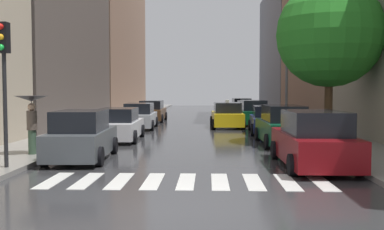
# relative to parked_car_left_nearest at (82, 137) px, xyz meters

# --- Properties ---
(ground_plane) EXTENTS (28.00, 72.00, 0.04)m
(ground_plane) POSITION_rel_parked_car_left_nearest_xyz_m (3.86, 17.38, -0.83)
(ground_plane) COLOR #333336
(sidewalk_left) EXTENTS (3.00, 72.00, 0.15)m
(sidewalk_left) POSITION_rel_parked_car_left_nearest_xyz_m (-2.64, 17.38, -0.74)
(sidewalk_left) COLOR gray
(sidewalk_left) RESTS_ON ground
(sidewalk_right) EXTENTS (3.00, 72.00, 0.15)m
(sidewalk_right) POSITION_rel_parked_car_left_nearest_xyz_m (10.36, 17.38, -0.74)
(sidewalk_right) COLOR gray
(sidewalk_right) RESTS_ON ground
(crosswalk_stripes) EXTENTS (7.65, 2.20, 0.01)m
(crosswalk_stripes) POSITION_rel_parked_car_left_nearest_xyz_m (3.86, -3.59, -0.81)
(crosswalk_stripes) COLOR silver
(crosswalk_stripes) RESTS_ON ground
(building_left_far) EXTENTS (6.00, 21.96, 23.62)m
(building_left_far) POSITION_rel_parked_car_left_nearest_xyz_m (-7.14, 34.74, 11.00)
(building_left_far) COLOR #8C6B56
(building_left_far) RESTS_ON ground
(building_right_far) EXTENTS (6.00, 18.90, 14.72)m
(building_right_far) POSITION_rel_parked_car_left_nearest_xyz_m (14.86, 40.20, 6.55)
(building_right_far) COLOR slate
(building_right_far) RESTS_ON ground
(parked_car_left_nearest) EXTENTS (2.15, 4.39, 1.75)m
(parked_car_left_nearest) POSITION_rel_parked_car_left_nearest_xyz_m (0.00, 0.00, 0.00)
(parked_car_left_nearest) COLOR #474C51
(parked_car_left_nearest) RESTS_ON ground
(parked_car_left_second) EXTENTS (2.20, 4.74, 1.58)m
(parked_car_left_second) POSITION_rel_parked_car_left_nearest_xyz_m (0.11, 6.01, -0.07)
(parked_car_left_second) COLOR silver
(parked_car_left_second) RESTS_ON ground
(parked_car_left_third) EXTENTS (2.16, 4.55, 1.61)m
(parked_car_left_third) POSITION_rel_parked_car_left_nearest_xyz_m (0.11, 12.59, -0.05)
(parked_car_left_third) COLOR #B2B7BF
(parked_car_left_third) RESTS_ON ground
(parked_car_left_fourth) EXTENTS (2.03, 4.74, 1.62)m
(parked_car_left_fourth) POSITION_rel_parked_car_left_nearest_xyz_m (0.10, 18.97, -0.05)
(parked_car_left_fourth) COLOR brown
(parked_car_left_fourth) RESTS_ON ground
(parked_car_right_nearest) EXTENTS (2.19, 4.80, 1.80)m
(parked_car_right_nearest) POSITION_rel_parked_car_left_nearest_xyz_m (7.80, -1.19, 0.03)
(parked_car_right_nearest) COLOR maroon
(parked_car_right_nearest) RESTS_ON ground
(parked_car_right_second) EXTENTS (2.11, 4.77, 1.77)m
(parked_car_right_second) POSITION_rel_parked_car_left_nearest_xyz_m (7.78, 4.59, 0.01)
(parked_car_right_second) COLOR #0C4C2D
(parked_car_right_second) RESTS_ON ground
(parked_car_right_third) EXTENTS (2.14, 4.79, 1.56)m
(parked_car_right_third) POSITION_rel_parked_car_left_nearest_xyz_m (7.79, 9.94, -0.08)
(parked_car_right_third) COLOR navy
(parked_car_right_third) RESTS_ON ground
(parked_car_right_fourth) EXTENTS (2.11, 4.12, 1.74)m
(parked_car_right_fourth) POSITION_rel_parked_car_left_nearest_xyz_m (7.56, 15.52, -0.00)
(parked_car_right_fourth) COLOR #0C4C2D
(parked_car_right_fourth) RESTS_ON ground
(parked_car_right_fifth) EXTENTS (2.11, 4.72, 1.55)m
(parked_car_right_fifth) POSITION_rel_parked_car_left_nearest_xyz_m (7.75, 21.44, -0.08)
(parked_car_right_fifth) COLOR maroon
(parked_car_right_fifth) RESTS_ON ground
(parked_car_right_sixth) EXTENTS (2.18, 4.76, 1.62)m
(parked_car_right_sixth) POSITION_rel_parked_car_left_nearest_xyz_m (7.64, 27.73, -0.05)
(parked_car_right_sixth) COLOR #0C4C2D
(parked_car_right_sixth) RESTS_ON ground
(taxi_midroad) EXTENTS (2.18, 4.61, 1.81)m
(taxi_midroad) POSITION_rel_parked_car_left_nearest_xyz_m (5.67, 13.61, -0.05)
(taxi_midroad) COLOR yellow
(taxi_midroad) RESTS_ON ground
(pedestrian_near_tree) EXTENTS (1.18, 1.18, 2.10)m
(pedestrian_near_tree) POSITION_rel_parked_car_left_nearest_xyz_m (-1.88, 0.28, 0.94)
(pedestrian_near_tree) COLOR #38513D
(pedestrian_near_tree) RESTS_ON sidewalk_left
(street_tree_right) EXTENTS (4.76, 4.76, 7.18)m
(street_tree_right) POSITION_rel_parked_car_left_nearest_xyz_m (9.88, 4.91, 4.13)
(street_tree_right) COLOR #513823
(street_tree_right) RESTS_ON sidewalk_right
(traffic_light_left_corner) EXTENTS (0.30, 0.42, 4.30)m
(traffic_light_left_corner) POSITION_rel_parked_car_left_nearest_xyz_m (-1.59, -2.44, 2.47)
(traffic_light_left_corner) COLOR black
(traffic_light_left_corner) RESTS_ON sidewalk_left
(lamp_post_right) EXTENTS (0.60, 0.28, 7.47)m
(lamp_post_right) POSITION_rel_parked_car_left_nearest_xyz_m (9.41, 13.06, 3.61)
(lamp_post_right) COLOR #595B60
(lamp_post_right) RESTS_ON sidewalk_right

